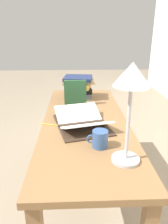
# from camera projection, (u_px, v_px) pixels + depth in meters

# --- Properties ---
(ground_plane) EXTENTS (12.00, 12.00, 0.00)m
(ground_plane) POSITION_uv_depth(u_px,v_px,m) (85.00, 200.00, 1.82)
(ground_plane) COLOR gray
(reading_desk) EXTENTS (1.57, 0.59, 0.73)m
(reading_desk) POSITION_uv_depth(u_px,v_px,m) (85.00, 133.00, 1.60)
(reading_desk) COLOR brown
(reading_desk) RESTS_ON ground_plane
(open_book) EXTENTS (0.50, 0.42, 0.09)m
(open_book) POSITION_uv_depth(u_px,v_px,m) (82.00, 121.00, 1.46)
(open_book) COLOR #38281E
(open_book) RESTS_ON reading_desk
(book_stack_tall) EXTENTS (0.25, 0.29, 0.20)m
(book_stack_tall) POSITION_uv_depth(u_px,v_px,m) (78.00, 87.00, 2.00)
(book_stack_tall) COLOR slate
(book_stack_tall) RESTS_ON reading_desk
(book_standing_upright) EXTENTS (0.03, 0.18, 0.21)m
(book_standing_upright) POSITION_uv_depth(u_px,v_px,m) (75.00, 93.00, 1.81)
(book_standing_upright) COLOR #234C2D
(book_standing_upright) RESTS_ON reading_desk
(reading_lamp) EXTENTS (0.17, 0.17, 0.48)m
(reading_lamp) POSITION_uv_depth(u_px,v_px,m) (131.00, 85.00, 0.94)
(reading_lamp) COLOR #ADADB2
(reading_lamp) RESTS_ON reading_desk
(coffee_mug) EXTENTS (0.09, 0.12, 0.10)m
(coffee_mug) POSITION_uv_depth(u_px,v_px,m) (100.00, 139.00, 1.19)
(coffee_mug) COLOR #335184
(coffee_mug) RESTS_ON reading_desk
(pencil) EXTENTS (0.05, 0.15, 0.01)m
(pencil) POSITION_uv_depth(u_px,v_px,m) (51.00, 125.00, 1.47)
(pencil) COLOR gold
(pencil) RESTS_ON reading_desk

